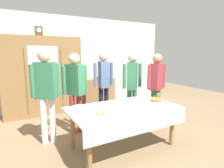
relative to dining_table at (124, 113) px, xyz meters
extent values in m
plane|color=#846B4C|center=(0.00, 0.24, -0.64)|extent=(12.00, 12.00, 0.00)
cube|color=silver|center=(0.00, 2.89, 0.71)|extent=(6.40, 0.10, 2.70)
cylinder|color=olive|center=(-0.80, -0.34, -0.29)|extent=(0.07, 0.07, 0.70)
cylinder|color=olive|center=(0.80, -0.34, -0.29)|extent=(0.07, 0.07, 0.70)
cylinder|color=olive|center=(-0.80, 0.42, -0.29)|extent=(0.07, 0.07, 0.70)
cylinder|color=olive|center=(0.80, 0.42, -0.29)|extent=(0.07, 0.07, 0.70)
cube|color=silver|center=(0.00, 0.04, 0.07)|extent=(1.88, 1.04, 0.03)
cube|color=silver|center=(0.00, -0.48, -0.06)|extent=(1.88, 0.01, 0.24)
cube|color=olive|center=(-0.90, 2.59, 0.40)|extent=(2.00, 0.45, 2.07)
cube|color=silver|center=(-0.90, 2.36, 0.82)|extent=(0.72, 0.01, 0.75)
cube|color=black|center=(-1.34, 2.36, 0.30)|extent=(0.01, 0.01, 1.66)
cube|color=black|center=(-0.46, 2.36, 0.30)|extent=(0.01, 0.01, 1.66)
cube|color=brown|center=(-0.93, 2.59, 1.56)|extent=(0.18, 0.10, 0.24)
cylinder|color=white|center=(-0.93, 2.54, 1.59)|extent=(0.11, 0.01, 0.11)
cube|color=black|center=(-0.93, 2.53, 1.60)|extent=(0.00, 0.00, 0.04)
cube|color=black|center=(-0.91, 2.53, 1.59)|extent=(0.05, 0.00, 0.00)
cube|color=olive|center=(0.76, 2.64, -0.21)|extent=(1.01, 0.35, 0.86)
cube|color=#99332D|center=(0.76, 2.64, 0.24)|extent=(0.12, 0.20, 0.04)
cube|color=#B29333|center=(0.76, 2.64, 0.27)|extent=(0.16, 0.20, 0.03)
cylinder|color=white|center=(0.50, 0.22, 0.09)|extent=(0.13, 0.13, 0.01)
cylinder|color=white|center=(0.50, 0.22, 0.12)|extent=(0.08, 0.08, 0.05)
torus|color=white|center=(0.54, 0.22, 0.13)|extent=(0.04, 0.01, 0.04)
cylinder|color=#47230F|center=(0.50, 0.22, 0.14)|extent=(0.06, 0.06, 0.01)
cylinder|color=silver|center=(-0.23, -0.18, 0.09)|extent=(0.13, 0.13, 0.01)
cylinder|color=silver|center=(-0.23, -0.18, 0.12)|extent=(0.08, 0.08, 0.05)
torus|color=silver|center=(-0.20, -0.18, 0.13)|extent=(0.04, 0.01, 0.04)
cylinder|color=#47230F|center=(-0.23, -0.18, 0.14)|extent=(0.06, 0.06, 0.01)
cylinder|color=white|center=(-0.15, 0.00, 0.09)|extent=(0.13, 0.13, 0.01)
cylinder|color=white|center=(-0.15, 0.00, 0.12)|extent=(0.08, 0.08, 0.05)
torus|color=white|center=(-0.11, 0.00, 0.13)|extent=(0.04, 0.01, 0.04)
cylinder|color=#47230F|center=(-0.15, 0.00, 0.14)|extent=(0.06, 0.06, 0.01)
cylinder|color=white|center=(-0.71, 0.35, 0.09)|extent=(0.13, 0.13, 0.01)
cylinder|color=white|center=(-0.71, 0.35, 0.12)|extent=(0.08, 0.08, 0.05)
torus|color=white|center=(-0.67, 0.35, 0.13)|extent=(0.04, 0.01, 0.04)
cylinder|color=#47230F|center=(-0.71, 0.35, 0.14)|extent=(0.06, 0.06, 0.01)
cylinder|color=white|center=(0.26, 0.02, 0.09)|extent=(0.13, 0.13, 0.01)
cylinder|color=white|center=(0.26, 0.02, 0.12)|extent=(0.08, 0.08, 0.05)
torus|color=white|center=(0.30, 0.02, 0.13)|extent=(0.04, 0.01, 0.04)
cylinder|color=#47230F|center=(0.26, 0.02, 0.14)|extent=(0.06, 0.06, 0.01)
cylinder|color=white|center=(-0.54, 0.25, 0.09)|extent=(0.13, 0.13, 0.01)
cylinder|color=white|center=(-0.54, 0.25, 0.12)|extent=(0.08, 0.08, 0.05)
torus|color=white|center=(-0.50, 0.25, 0.13)|extent=(0.04, 0.01, 0.04)
cylinder|color=#47230F|center=(-0.54, 0.25, 0.14)|extent=(0.06, 0.06, 0.01)
cylinder|color=#9E7542|center=(0.78, 0.05, 0.11)|extent=(0.22, 0.22, 0.05)
torus|color=#9E7542|center=(0.78, 0.05, 0.14)|extent=(0.24, 0.24, 0.02)
cylinder|color=tan|center=(0.81, 0.04, 0.19)|extent=(0.04, 0.03, 0.12)
cylinder|color=tan|center=(0.81, 0.05, 0.19)|extent=(0.03, 0.04, 0.12)
cylinder|color=tan|center=(0.81, 0.07, 0.19)|extent=(0.02, 0.04, 0.12)
cylinder|color=white|center=(-0.50, -0.12, 0.09)|extent=(0.28, 0.28, 0.01)
ellipsoid|color=#BC7F3D|center=(-0.44, -0.12, 0.12)|extent=(0.07, 0.05, 0.04)
ellipsoid|color=#BC7F3D|center=(-0.51, -0.06, 0.12)|extent=(0.07, 0.05, 0.04)
ellipsoid|color=#BC7F3D|center=(-0.56, -0.12, 0.12)|extent=(0.07, 0.05, 0.04)
ellipsoid|color=#BC7F3D|center=(-0.49, -0.18, 0.12)|extent=(0.07, 0.05, 0.04)
cube|color=silver|center=(0.01, -0.17, 0.09)|extent=(0.10, 0.01, 0.00)
ellipsoid|color=silver|center=(0.06, -0.17, 0.09)|extent=(0.03, 0.02, 0.01)
cube|color=silver|center=(0.32, 0.33, 0.09)|extent=(0.10, 0.01, 0.00)
ellipsoid|color=silver|center=(0.37, 0.33, 0.09)|extent=(0.03, 0.02, 0.01)
cylinder|color=#33704C|center=(0.72, 0.89, -0.22)|extent=(0.11, 0.11, 0.82)
cylinder|color=#33704C|center=(0.87, 0.89, -0.22)|extent=(0.11, 0.11, 0.82)
cube|color=#33704C|center=(0.80, 0.89, 0.50)|extent=(0.39, 0.40, 0.62)
sphere|color=#DBB293|center=(0.80, 0.89, 0.92)|extent=(0.22, 0.22, 0.22)
cylinder|color=#33704C|center=(0.58, 0.89, 0.50)|extent=(0.08, 0.08, 0.56)
cylinder|color=#33704C|center=(1.02, 0.89, 0.50)|extent=(0.08, 0.08, 0.56)
cylinder|color=#33704C|center=(1.20, 0.60, -0.23)|extent=(0.11, 0.11, 0.81)
cylinder|color=#33704C|center=(1.35, 0.60, -0.23)|extent=(0.11, 0.11, 0.81)
cube|color=#933338|center=(1.27, 0.60, 0.48)|extent=(0.41, 0.33, 0.61)
sphere|color=tan|center=(1.27, 0.60, 0.89)|extent=(0.22, 0.22, 0.22)
cylinder|color=#933338|center=(1.05, 0.60, 0.48)|extent=(0.08, 0.08, 0.55)
cylinder|color=#933338|center=(1.49, 0.60, 0.48)|extent=(0.08, 0.08, 0.55)
cylinder|color=#933338|center=(-0.61, 1.01, -0.23)|extent=(0.11, 0.11, 0.82)
cylinder|color=#933338|center=(-0.46, 1.01, -0.23)|extent=(0.11, 0.11, 0.82)
cube|color=#33704C|center=(-0.54, 1.01, 0.49)|extent=(0.35, 0.41, 0.61)
sphere|color=#DBB293|center=(-0.54, 1.01, 0.90)|extent=(0.22, 0.22, 0.22)
cylinder|color=#33704C|center=(-0.76, 1.01, 0.49)|extent=(0.08, 0.08, 0.55)
cylinder|color=#33704C|center=(-0.32, 1.01, 0.49)|extent=(0.08, 0.08, 0.55)
cylinder|color=silver|center=(-1.20, 0.82, -0.21)|extent=(0.11, 0.11, 0.86)
cylinder|color=silver|center=(-1.05, 0.82, -0.21)|extent=(0.11, 0.11, 0.86)
cube|color=#33704C|center=(-1.13, 0.82, 0.54)|extent=(0.41, 0.37, 0.64)
sphere|color=#DBB293|center=(-1.13, 0.82, 0.98)|extent=(0.23, 0.23, 0.23)
cylinder|color=#33704C|center=(-1.35, 0.82, 0.54)|extent=(0.08, 0.08, 0.58)
cylinder|color=#33704C|center=(-0.91, 0.82, 0.54)|extent=(0.08, 0.08, 0.58)
cylinder|color=#191E38|center=(0.23, 1.40, -0.22)|extent=(0.11, 0.11, 0.83)
cylinder|color=#191E38|center=(0.38, 1.40, -0.22)|extent=(0.11, 0.11, 0.83)
cube|color=slate|center=(0.31, 1.40, 0.50)|extent=(0.27, 0.40, 0.62)
sphere|color=tan|center=(0.31, 1.40, 0.93)|extent=(0.22, 0.22, 0.22)
cylinder|color=slate|center=(0.09, 1.40, 0.50)|extent=(0.08, 0.08, 0.56)
cylinder|color=slate|center=(0.53, 1.40, 0.50)|extent=(0.08, 0.08, 0.56)
camera|label=1|loc=(-1.67, -2.53, 1.03)|focal=29.35mm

